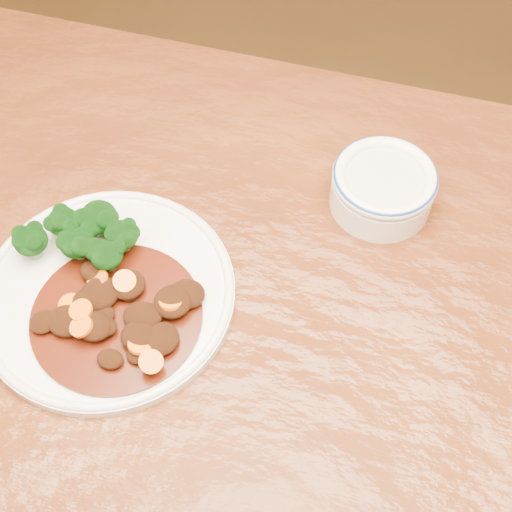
% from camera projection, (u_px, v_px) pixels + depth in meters
% --- Properties ---
extents(ground, '(4.00, 4.00, 0.00)m').
position_uv_depth(ground, '(272.00, 507.00, 1.44)').
color(ground, '#492D12').
rests_on(ground, ground).
extents(dining_table, '(1.53, 0.96, 0.75)m').
position_uv_depth(dining_table, '(282.00, 365.00, 0.89)').
color(dining_table, '#5C2B10').
rests_on(dining_table, ground).
extents(dinner_plate, '(0.30, 0.30, 0.02)m').
position_uv_depth(dinner_plate, '(107.00, 293.00, 0.84)').
color(dinner_plate, white).
rests_on(dinner_plate, dining_table).
extents(broccoli_florets, '(0.14, 0.10, 0.05)m').
position_uv_depth(broccoli_florets, '(83.00, 235.00, 0.85)').
color(broccoli_florets, '#6EA254').
rests_on(broccoli_florets, dinner_plate).
extents(mince_stew, '(0.20, 0.20, 0.03)m').
position_uv_depth(mince_stew, '(122.00, 312.00, 0.81)').
color(mince_stew, '#411007').
rests_on(mince_stew, dinner_plate).
extents(dip_bowl, '(0.13, 0.13, 0.06)m').
position_uv_depth(dip_bowl, '(383.00, 186.00, 0.90)').
color(dip_bowl, white).
rests_on(dip_bowl, dining_table).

